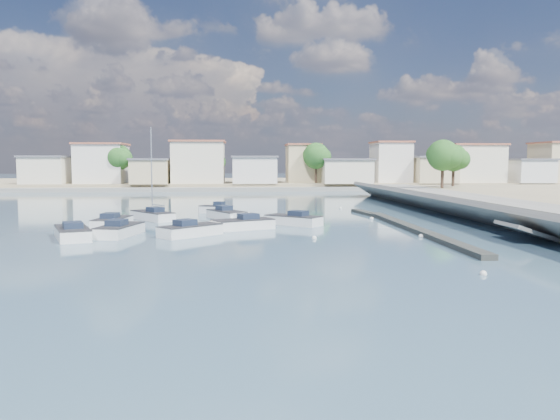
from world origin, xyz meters
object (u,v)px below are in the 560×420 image
object	(u,v)px
motorboat_d	(240,225)
motorboat_e	(121,230)
motorboat_b	(114,223)
sailboat	(151,215)
motorboat_g	(228,215)
motorboat_f	(215,210)
motorboat_a	(72,233)
motorboat_h	(193,231)
motorboat_c	(291,220)

from	to	relation	value
motorboat_d	motorboat_e	world-z (taller)	same
motorboat_b	motorboat_d	bearing A→B (deg)	-13.25
sailboat	motorboat_b	bearing A→B (deg)	-111.79
motorboat_e	motorboat_g	world-z (taller)	same
motorboat_b	motorboat_d	distance (m)	10.99
motorboat_d	motorboat_f	world-z (taller)	same
motorboat_d	sailboat	xyz separation A→B (m)	(-8.44, 8.17, 0.04)
sailboat	motorboat_d	bearing A→B (deg)	-44.05
motorboat_a	motorboat_b	size ratio (longest dim) A/B	1.06
motorboat_h	motorboat_d	bearing A→B (deg)	45.50
motorboat_d	motorboat_g	world-z (taller)	same
motorboat_f	motorboat_g	xyz separation A→B (m)	(1.55, -6.42, 0.00)
motorboat_b	motorboat_h	distance (m)	9.43
motorboat_e	motorboat_h	world-z (taller)	same
motorboat_b	motorboat_e	xyz separation A→B (m)	(1.81, -5.48, 0.00)
motorboat_c	sailboat	distance (m)	13.89
motorboat_h	sailboat	world-z (taller)	sailboat
motorboat_a	sailboat	distance (m)	13.02
motorboat_c	motorboat_g	world-z (taller)	same
motorboat_c	sailboat	bearing A→B (deg)	159.03
motorboat_a	motorboat_b	world-z (taller)	same
motorboat_c	motorboat_d	size ratio (longest dim) A/B	0.92
motorboat_c	motorboat_e	distance (m)	14.76
motorboat_d	sailboat	bearing A→B (deg)	135.95
motorboat_a	motorboat_e	bearing A→B (deg)	22.82
motorboat_d	motorboat_h	xyz separation A→B (m)	(-3.47, -3.53, 0.00)
motorboat_b	motorboat_c	distance (m)	15.24
motorboat_e	motorboat_g	distance (m)	13.54
sailboat	motorboat_g	bearing A→B (deg)	-0.21
motorboat_b	motorboat_g	size ratio (longest dim) A/B	1.02
motorboat_e	motorboat_f	distance (m)	18.58
motorboat_f	motorboat_g	bearing A→B (deg)	-76.38
motorboat_c	motorboat_g	xyz separation A→B (m)	(-5.66, 4.95, 0.00)
motorboat_b	motorboat_f	xyz separation A→B (m)	(8.01, 12.04, 0.00)
motorboat_b	sailboat	world-z (taller)	sailboat
sailboat	motorboat_f	bearing A→B (deg)	48.01
motorboat_f	sailboat	size ratio (longest dim) A/B	0.43
motorboat_c	motorboat_h	world-z (taller)	same
motorboat_a	motorboat_f	world-z (taller)	same
motorboat_a	motorboat_d	world-z (taller)	same
motorboat_b	sailboat	distance (m)	6.08
motorboat_a	motorboat_c	distance (m)	18.26
motorboat_g	sailboat	world-z (taller)	sailboat
motorboat_c	motorboat_f	size ratio (longest dim) A/B	1.31
motorboat_f	motorboat_c	bearing A→B (deg)	-57.57
motorboat_f	motorboat_a	bearing A→B (deg)	-116.53
motorboat_h	sailboat	bearing A→B (deg)	113.01
motorboat_a	motorboat_d	distance (m)	12.86
motorboat_a	motorboat_e	xyz separation A→B (m)	(3.22, 1.36, -0.00)
motorboat_d	motorboat_e	xyz separation A→B (m)	(-8.89, -2.96, 0.00)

